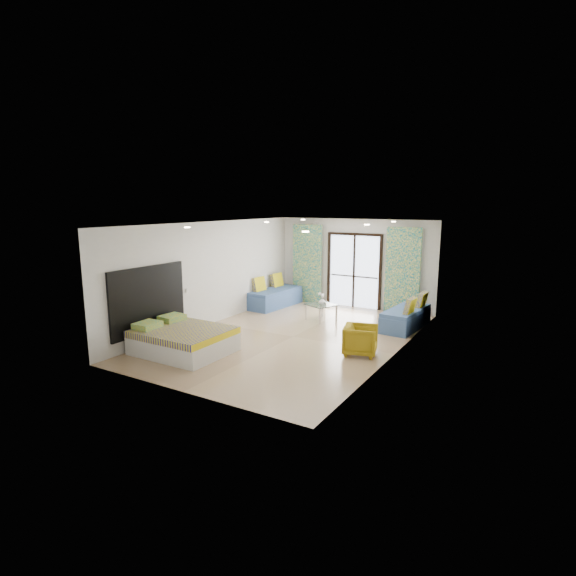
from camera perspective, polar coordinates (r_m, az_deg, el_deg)
The scene contains 24 objects.
floor at distance 10.88m, azimuth 0.67°, elevation -6.18°, with size 5.00×7.50×0.01m, color #9B7D5C, non-canonical shape.
ceiling at distance 10.42m, azimuth 0.70°, elevation 8.17°, with size 5.00×7.50×0.01m, color silver, non-canonical shape.
wall_back at distance 13.90m, azimuth 8.46°, elevation 3.12°, with size 5.00×0.01×2.70m, color silver, non-canonical shape.
wall_front at distance 7.62m, azimuth -13.60°, elevation -3.37°, with size 5.00×0.01×2.70m, color silver, non-canonical shape.
wall_left at distance 11.99m, azimuth -9.72°, elevation 1.88°, with size 0.01×7.50×2.70m, color silver, non-canonical shape.
wall_right at distance 9.58m, azimuth 13.74°, elevation -0.50°, with size 0.01×7.50×2.70m, color silver, non-canonical shape.
balcony_door at distance 13.89m, azimuth 8.40°, elevation 2.73°, with size 1.76×0.08×2.28m.
balcony_rail at distance 13.94m, azimuth 8.38°, elevation 1.48°, with size 1.52×0.03×0.04m, color #595451.
curtain_left at distance 14.41m, azimuth 2.46°, elevation 3.09°, with size 1.00×0.10×2.50m, color white.
curtain_right at distance 13.24m, azimuth 14.36°, elevation 2.08°, with size 1.00×0.10×2.50m, color white.
downlight_a at distance 9.64m, azimuth -12.68°, elevation 7.53°, with size 0.12×0.12×0.02m, color #FFE0B2.
downlight_b at distance 7.99m, azimuth 2.23°, elevation 7.16°, with size 0.12×0.12×0.02m, color #FFE0B2.
downlight_c at distance 12.00m, azimuth -2.74°, elevation 8.36°, with size 0.12×0.12×0.02m, color #FFE0B2.
downlight_d at distance 10.72m, azimuth 9.98°, elevation 7.93°, with size 0.12×0.12×0.02m, color #FFE0B2.
downlight_e at distance 13.72m, azimuth 1.92°, elevation 8.66°, with size 0.12×0.12×0.02m, color #FFE0B2.
downlight_f at distance 12.61m, azimuth 13.26°, elevation 8.20°, with size 0.12×0.12×0.02m, color #FFE0B2.
headboard at distance 10.47m, azimuth -17.29°, elevation -1.41°, with size 0.06×2.10×1.50m, color black.
switch_plate at distance 11.33m, azimuth -12.65°, elevation -0.29°, with size 0.02×0.10×0.10m, color silver.
bed at distance 9.97m, azimuth -13.21°, elevation -6.41°, with size 1.91×1.55×0.66m.
daybed_left at distance 13.94m, azimuth -1.71°, elevation -1.12°, with size 0.90×2.01×0.96m.
daybed_right at distance 11.93m, azimuth 14.79°, elevation -3.62°, with size 0.86×1.88×0.90m.
coffee_table at distance 12.28m, azimuth 4.23°, elevation -2.30°, with size 0.89×0.89×0.78m.
vase at distance 12.22m, azimuth 4.34°, elevation -1.70°, with size 0.18×0.19×0.18m, color white.
armchair at distance 9.67m, azimuth 9.21°, elevation -6.36°, with size 0.68×0.63×0.69m, color #9C8014.
Camera 1 is at (5.20, -9.01, 3.17)m, focal length 28.00 mm.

